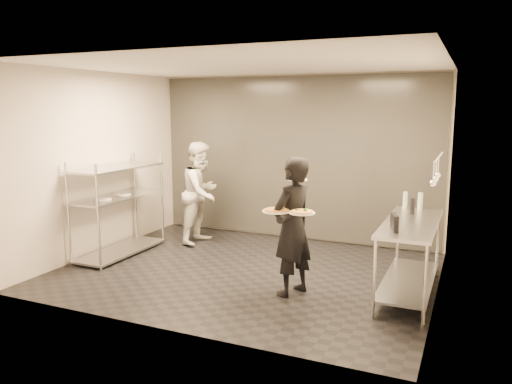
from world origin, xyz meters
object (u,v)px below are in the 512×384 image
at_px(waiter, 292,227).
at_px(pizza_plate_far, 302,212).
at_px(bottle_green, 405,200).
at_px(bottle_dark, 412,206).
at_px(salad_plate, 298,178).
at_px(chef, 201,193).
at_px(bottle_clear, 420,201).
at_px(pass_rack, 119,205).
at_px(pos_monitor, 394,222).
at_px(pizza_plate_near, 276,210).
at_px(prep_counter, 410,245).

distance_m(waiter, pizza_plate_far, 0.39).
xyz_separation_m(bottle_green, bottle_dark, (0.13, -0.37, -0.01)).
distance_m(pizza_plate_far, salad_plate, 0.65).
distance_m(chef, bottle_clear, 3.53).
relative_size(pass_rack, waiter, 0.95).
bearing_deg(pass_rack, pizza_plate_far, -13.44).
bearing_deg(pass_rack, pos_monitor, -7.28).
bearing_deg(bottle_clear, pizza_plate_far, -125.56).
xyz_separation_m(pizza_plate_near, bottle_clear, (1.46, 1.52, -0.04)).
bearing_deg(pizza_plate_far, waiter, 129.65).
bearing_deg(chef, pass_rack, 144.75).
height_order(chef, pos_monitor, chef).
height_order(salad_plate, bottle_clear, salad_plate).
relative_size(pos_monitor, bottle_clear, 1.15).
relative_size(pass_rack, pos_monitor, 6.35).
bearing_deg(bottle_green, bottle_dark, -69.82).
height_order(bottle_clear, bottle_dark, bottle_clear).
xyz_separation_m(pass_rack, pos_monitor, (4.21, -0.54, 0.24)).
xyz_separation_m(pass_rack, bottle_green, (4.15, 0.80, 0.26)).
height_order(chef, bottle_clear, chef).
height_order(salad_plate, pos_monitor, salad_plate).
xyz_separation_m(chef, pizza_plate_far, (2.39, -1.87, 0.24)).
xyz_separation_m(prep_counter, bottle_dark, (-0.04, 0.43, 0.40)).
bearing_deg(waiter, chef, -105.95).
distance_m(pizza_plate_far, bottle_green, 1.83).
distance_m(prep_counter, bottle_clear, 0.90).
xyz_separation_m(chef, pizza_plate_near, (2.06, -1.82, 0.22)).
xyz_separation_m(prep_counter, bottle_green, (-0.18, 0.80, 0.40)).
xyz_separation_m(pizza_plate_far, bottle_clear, (1.12, 1.57, -0.06)).
bearing_deg(salad_plate, bottle_dark, 27.48).
xyz_separation_m(pizza_plate_far, bottle_green, (0.93, 1.57, -0.06)).
distance_m(pizza_plate_near, bottle_dark, 1.81).
relative_size(pos_monitor, bottle_dark, 1.23).
bearing_deg(bottle_dark, prep_counter, -84.43).
bearing_deg(waiter, bottle_dark, 148.10).
bearing_deg(pos_monitor, bottle_green, 73.95).
height_order(prep_counter, bottle_dark, bottle_dark).
bearing_deg(bottle_dark, waiter, -142.63).
bearing_deg(salad_plate, pizza_plate_far, -65.62).
bearing_deg(waiter, pass_rack, -79.23).
xyz_separation_m(waiter, bottle_dark, (1.26, 0.97, 0.18)).
distance_m(bottle_green, bottle_dark, 0.39).
distance_m(bottle_green, bottle_clear, 0.19).
relative_size(bottle_green, bottle_dark, 1.06).
distance_m(salad_plate, bottle_green, 1.61).
height_order(waiter, bottle_green, waiter).
xyz_separation_m(chef, bottle_green, (3.32, -0.30, 0.18)).
distance_m(pass_rack, bottle_clear, 4.43).
bearing_deg(prep_counter, chef, 162.55).
distance_m(prep_counter, pizza_plate_near, 1.67).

